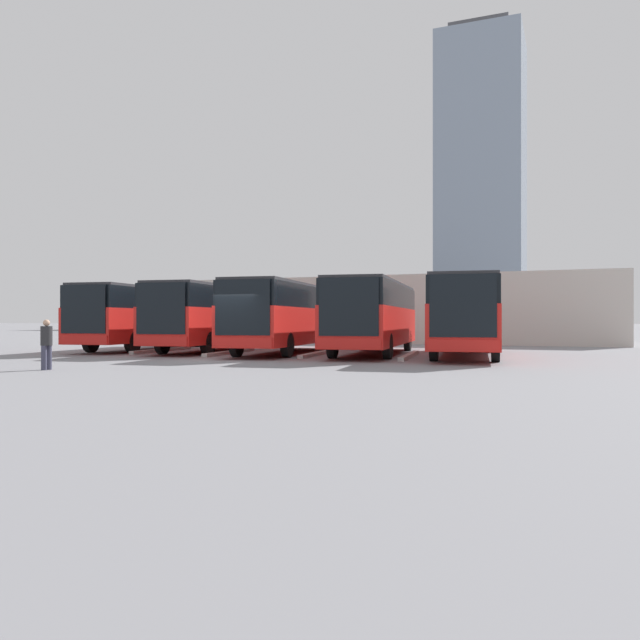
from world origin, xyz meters
name	(u,v)px	position (x,y,z in m)	size (l,w,h in m)	color
ground_plane	(229,360)	(0.00, 0.00, 0.00)	(600.00, 600.00, 0.00)	gray
bus_0	(466,314)	(-8.16, -5.67, 1.79)	(3.98, 11.56, 3.19)	red
curb_divider_0	(409,356)	(-6.12, -4.00, 0.07)	(0.24, 5.56, 0.15)	#B2B2AD
bus_1	(374,314)	(-4.08, -5.79, 1.79)	(3.98, 11.56, 3.19)	red
curb_divider_1	(318,354)	(-2.04, -4.12, 0.07)	(0.24, 5.56, 0.15)	#B2B2AD
bus_2	(287,315)	(0.00, -5.31, 1.79)	(3.98, 11.56, 3.19)	red
curb_divider_2	(230,352)	(2.04, -3.64, 0.07)	(0.24, 5.56, 0.15)	#B2B2AD
bus_3	(217,315)	(4.07, -5.82, 1.79)	(3.98, 11.56, 3.19)	red
curb_divider_3	(162,350)	(6.12, -4.14, 0.07)	(0.24, 5.56, 0.15)	#B2B2AD
bus_4	(150,315)	(8.15, -5.85, 1.79)	(3.98, 11.56, 3.19)	red
pedestrian	(46,343)	(2.60, 6.46, 0.83)	(0.34, 0.36, 1.54)	#38384C
station_building	(394,311)	(0.00, -24.01, 2.26)	(31.00, 14.96, 4.47)	beige
office_tower	(482,180)	(9.66, -147.07, 38.46)	(21.41, 21.41, 78.13)	#7F8EA3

